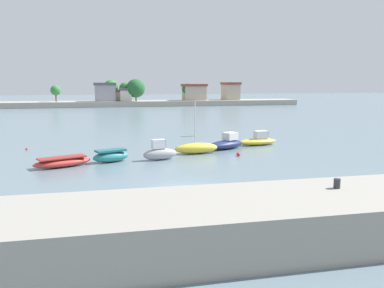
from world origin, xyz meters
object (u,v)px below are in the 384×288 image
at_px(mooring_buoy_2, 27,149).
at_px(mooring_buoy_3, 238,154).
at_px(moored_boat_0, 62,162).
at_px(moored_boat_3, 196,148).
at_px(moored_boat_4, 226,143).
at_px(mooring_buoy_0, 177,148).
at_px(mooring_bollard, 337,183).
at_px(moored_boat_5, 258,140).
at_px(moored_boat_1, 111,156).
at_px(moored_boat_2, 160,153).

height_order(mooring_buoy_2, mooring_buoy_3, mooring_buoy_3).
bearing_deg(moored_boat_0, moored_boat_3, -6.29).
bearing_deg(mooring_buoy_2, moored_boat_4, -10.25).
bearing_deg(moored_boat_3, mooring_buoy_0, 115.79).
distance_m(moored_boat_0, mooring_buoy_2, 10.57).
height_order(mooring_bollard, moored_boat_5, mooring_bollard).
distance_m(mooring_bollard, moored_boat_3, 22.02).
distance_m(moored_boat_1, mooring_buoy_3, 12.05).
xyz_separation_m(moored_boat_4, mooring_buoy_0, (-5.27, 0.38, -0.41)).
xyz_separation_m(mooring_bollard, mooring_buoy_2, (-18.65, 27.75, -2.24)).
relative_size(moored_boat_1, mooring_buoy_0, 10.12).
height_order(moored_boat_2, mooring_buoy_3, moored_boat_2).
xyz_separation_m(moored_boat_2, mooring_buoy_3, (7.63, 0.13, -0.48)).
relative_size(moored_boat_3, mooring_buoy_0, 15.11).
bearing_deg(moored_boat_1, mooring_buoy_3, -18.87).
bearing_deg(moored_boat_2, mooring_buoy_0, 50.07).
relative_size(moored_boat_0, moored_boat_5, 1.04).
height_order(mooring_buoy_0, mooring_buoy_2, mooring_buoy_0).
height_order(moored_boat_5, mooring_buoy_3, moored_boat_5).
relative_size(moored_boat_4, mooring_buoy_3, 12.92).
bearing_deg(mooring_buoy_0, mooring_buoy_2, 167.71).
relative_size(moored_boat_2, mooring_buoy_0, 9.74).
relative_size(moored_boat_3, moored_boat_4, 1.06).
relative_size(moored_boat_2, moored_boat_3, 0.64).
xyz_separation_m(mooring_bollard, moored_boat_2, (-5.71, 19.46, -1.69)).
bearing_deg(moored_boat_4, mooring_buoy_2, 142.24).
distance_m(moored_boat_2, moored_boat_5, 13.59).
bearing_deg(mooring_buoy_3, moored_boat_0, -175.01).
distance_m(mooring_bollard, moored_boat_2, 20.35).
bearing_deg(moored_boat_3, moored_boat_0, -168.20).
distance_m(moored_boat_4, mooring_buoy_0, 5.30).
bearing_deg(moored_boat_5, mooring_buoy_2, 167.87).
relative_size(mooring_bollard, mooring_buoy_2, 1.91).
bearing_deg(moored_boat_3, moored_boat_2, -153.52).
xyz_separation_m(moored_boat_0, moored_boat_3, (12.47, 3.70, 0.15)).
height_order(moored_boat_4, mooring_buoy_2, moored_boat_4).
relative_size(mooring_bollard, mooring_buoy_3, 1.19).
height_order(moored_boat_1, mooring_buoy_3, moored_boat_1).
xyz_separation_m(mooring_bollard, moored_boat_5, (6.38, 25.68, -1.84)).
bearing_deg(mooring_buoy_0, moored_boat_2, -117.23).
bearing_deg(mooring_bollard, moored_boat_4, 85.00).
height_order(moored_boat_0, mooring_buoy_2, moored_boat_0).
xyz_separation_m(moored_boat_3, mooring_buoy_0, (-1.47, 2.50, -0.38)).
height_order(moored_boat_3, mooring_buoy_2, moored_boat_3).
bearing_deg(moored_boat_5, moored_boat_3, -162.20).
bearing_deg(moored_boat_0, moored_boat_4, -3.13).
distance_m(moored_boat_3, moored_boat_5, 8.93).
distance_m(mooring_buoy_0, mooring_buoy_2, 15.84).
xyz_separation_m(moored_boat_0, mooring_buoy_2, (-4.48, 9.57, -0.29)).
bearing_deg(moored_boat_5, mooring_buoy_0, -179.64).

